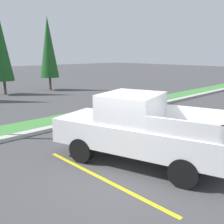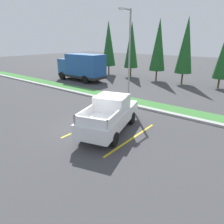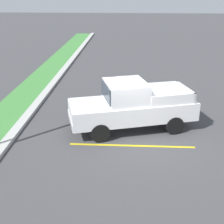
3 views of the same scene
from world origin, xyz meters
name	(u,v)px [view 1 (image 1 of 3)]	position (x,y,z in m)	size (l,w,h in m)	color
ground_plane	(126,171)	(0.00, 0.00, 0.00)	(120.00, 120.00, 0.00)	#424244
parking_line_near	(102,178)	(-0.77, 0.14, 0.00)	(0.12, 4.80, 0.01)	yellow
parking_line_far	(168,149)	(2.33, 0.14, 0.00)	(0.12, 4.80, 0.01)	yellow
curb_strip	(38,131)	(0.00, 5.00, 0.07)	(56.00, 0.40, 0.15)	#B2B2AD
grass_median	(26,127)	(0.00, 6.10, 0.03)	(56.00, 1.80, 0.06)	#42843D
pickup_truck_main	(139,129)	(0.76, 0.19, 1.04)	(3.29, 5.54, 2.10)	black
cypress_tree_rightmost	(1,48)	(3.23, 16.23, 3.62)	(1.60, 1.60, 6.16)	brown
cypress_tree_far_right	(48,47)	(7.22, 15.99, 3.73)	(1.65, 1.65, 6.33)	brown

